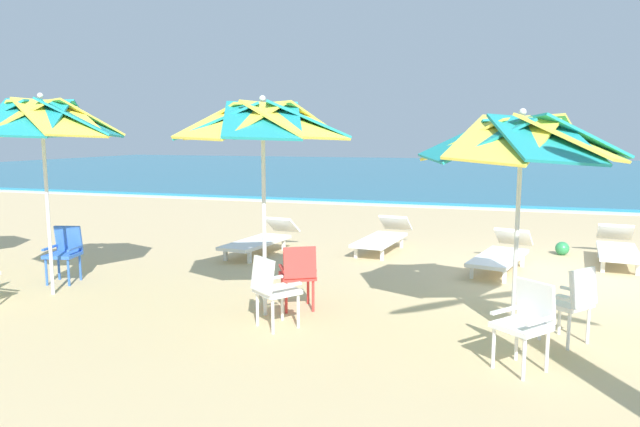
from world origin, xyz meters
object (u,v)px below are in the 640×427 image
object	(u,v)px
beach_umbrella_2	(42,121)
plastic_chair_4	(65,250)
beach_umbrella_1	(263,124)
sun_lounger_1	(502,254)
beach_umbrella_0	(521,141)
sun_lounger_2	(383,237)
sun_lounger_3	(261,239)
plastic_chair_2	(272,287)
plastic_chair_3	(298,273)
plastic_chair_0	(571,300)
beach_ball	(562,248)
plastic_chair_1	(526,319)
sun_lounger_0	(617,248)

from	to	relation	value
beach_umbrella_2	plastic_chair_4	size ratio (longest dim) A/B	3.29
beach_umbrella_1	sun_lounger_1	distance (m)	4.98
beach_umbrella_0	sun_lounger_2	distance (m)	5.26
beach_umbrella_2	sun_lounger_1	distance (m)	7.42
beach_umbrella_1	sun_lounger_3	bearing A→B (deg)	113.96
beach_umbrella_0	plastic_chair_2	bearing A→B (deg)	-167.50
sun_lounger_1	beach_umbrella_0	bearing A→B (deg)	-88.06
beach_umbrella_2	sun_lounger_3	distance (m)	4.51
beach_umbrella_0	plastic_chair_2	world-z (taller)	beach_umbrella_0
plastic_chair_2	beach_umbrella_2	size ratio (longest dim) A/B	0.30
sun_lounger_2	beach_umbrella_1	bearing A→B (deg)	-98.14
plastic_chair_2	plastic_chair_4	xyz separation A→B (m)	(-3.89, 1.04, 0.00)
plastic_chair_3	plastic_chair_0	bearing A→B (deg)	-4.50
sun_lounger_2	sun_lounger_3	xyz separation A→B (m)	(-2.20, -0.95, 0.00)
plastic_chair_2	sun_lounger_3	bearing A→B (deg)	115.00
beach_umbrella_0	beach_ball	xyz separation A→B (m)	(1.00, 4.90, -2.08)
plastic_chair_1	plastic_chair_3	xyz separation A→B (m)	(-2.74, 1.11, 0.00)
beach_umbrella_0	sun_lounger_1	bearing A→B (deg)	91.94
sun_lounger_0	sun_lounger_3	size ratio (longest dim) A/B	1.00
plastic_chair_0	plastic_chair_3	bearing A→B (deg)	175.50
plastic_chair_4	beach_ball	bearing A→B (deg)	30.38
sun_lounger_0	beach_umbrella_0	bearing A→B (deg)	-112.81
sun_lounger_0	sun_lounger_2	distance (m)	4.21
sun_lounger_2	beach_ball	world-z (taller)	sun_lounger_2
plastic_chair_1	sun_lounger_2	distance (m)	5.79
beach_umbrella_2	sun_lounger_3	world-z (taller)	beach_umbrella_2
plastic_chair_2	sun_lounger_1	distance (m)	4.68
plastic_chair_3	sun_lounger_2	distance (m)	4.16
sun_lounger_3	beach_ball	bearing A→B (deg)	15.69
plastic_chair_4	sun_lounger_0	world-z (taller)	plastic_chair_4
beach_umbrella_2	sun_lounger_3	xyz separation A→B (m)	(1.73, 3.54, -2.19)
beach_ball	sun_lounger_3	bearing A→B (deg)	-164.31
beach_ball	plastic_chair_3	bearing A→B (deg)	-127.61
beach_umbrella_1	plastic_chair_4	bearing A→B (deg)	170.34
plastic_chair_3	beach_ball	size ratio (longest dim) A/B	3.37
sun_lounger_1	beach_ball	size ratio (longest dim) A/B	8.69
plastic_chair_0	beach_ball	bearing A→B (deg)	85.24
sun_lounger_3	beach_umbrella_1	bearing A→B (deg)	-66.04
sun_lounger_1	sun_lounger_3	bearing A→B (deg)	179.35
beach_umbrella_2	beach_umbrella_0	bearing A→B (deg)	1.87
plastic_chair_3	sun_lounger_0	size ratio (longest dim) A/B	0.39
plastic_chair_1	beach_umbrella_1	xyz separation A→B (m)	(-3.07, 0.78, 1.91)
beach_umbrella_1	beach_umbrella_2	size ratio (longest dim) A/B	0.96
plastic_chair_3	sun_lounger_0	distance (m)	6.22
plastic_chair_4	beach_ball	distance (m)	8.83
plastic_chair_0	plastic_chair_3	world-z (taller)	same
beach_umbrella_0	sun_lounger_2	world-z (taller)	beach_umbrella_0
beach_umbrella_1	beach_ball	distance (m)	6.85
beach_umbrella_0	plastic_chair_1	bearing A→B (deg)	-84.75
beach_umbrella_1	plastic_chair_3	distance (m)	1.97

